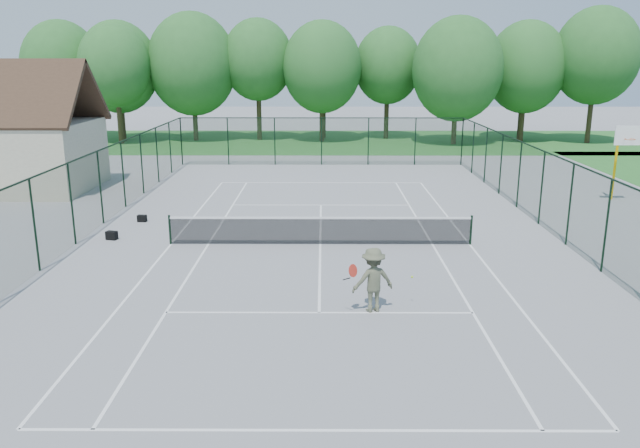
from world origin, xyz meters
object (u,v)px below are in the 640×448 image
at_px(tennis_net, 320,229).
at_px(basketball_goal, 622,148).
at_px(sports_bag_a, 112,235).
at_px(tennis_player, 373,280).

bearing_deg(tennis_net, basketball_goal, 27.15).
bearing_deg(sports_bag_a, tennis_net, 11.27).
bearing_deg(tennis_player, sports_bag_a, 143.62).
xyz_separation_m(tennis_net, sports_bag_a, (-7.86, 0.59, -0.41)).
relative_size(tennis_net, tennis_player, 5.53).
distance_m(tennis_net, sports_bag_a, 7.89).
xyz_separation_m(basketball_goal, tennis_player, (-12.67, -13.49, -1.69)).
height_order(basketball_goal, sports_bag_a, basketball_goal).
distance_m(basketball_goal, tennis_player, 18.59).
bearing_deg(basketball_goal, sports_bag_a, -163.17).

